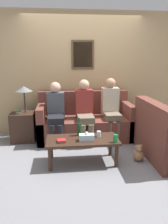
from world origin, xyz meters
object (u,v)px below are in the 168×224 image
coffee_table (82,142)px  person_right (111,107)px  wine_bottle (79,129)px  drinking_glass (99,134)px  person_left (56,110)px  teddy_bear (138,154)px  person_middle (85,109)px  couch_main (85,122)px

coffee_table → person_right: (0.69, 1.01, 0.33)m
wine_bottle → drinking_glass: (0.31, -0.10, -0.07)m
person_left → teddy_bear: (1.34, -0.99, -0.53)m
wine_bottle → drinking_glass: 0.33m
person_middle → person_right: 0.56m
person_left → coffee_table: bearing=-66.0°
couch_main → person_left: person_left is taller
couch_main → teddy_bear: bearing=-57.6°
person_left → teddy_bear: bearing=-36.4°
drinking_glass → person_middle: bearing=98.9°
person_right → teddy_bear: bearing=-77.6°
coffee_table → person_middle: person_middle is taller
wine_bottle → person_middle: bearing=76.7°
couch_main → coffee_table: (-0.17, -1.14, 0.02)m
person_middle → couch_main: bearing=82.4°
couch_main → teddy_bear: (0.75, -1.18, -0.21)m
coffee_table → person_left: (-0.42, 0.95, 0.30)m
person_left → teddy_bear: size_ratio=4.26×
drinking_glass → teddy_bear: 0.73m
person_right → couch_main: bearing=165.9°
coffee_table → person_left: size_ratio=0.96×
coffee_table → drinking_glass: (0.27, 0.07, 0.10)m
person_left → drinking_glass: bearing=-51.6°
couch_main → person_left: size_ratio=1.62×
couch_main → person_left: (-0.59, -0.19, 0.32)m
coffee_table → wine_bottle: size_ratio=3.79×
couch_main → wine_bottle: (-0.21, -0.97, 0.19)m
wine_bottle → teddy_bear: bearing=-12.3°
wine_bottle → person_middle: (0.18, 0.75, 0.15)m
wine_bottle → teddy_bear: (0.96, -0.21, -0.40)m
person_left → teddy_bear: 1.75m
drinking_glass → person_right: 1.05m
wine_bottle → person_middle: person_middle is taller
couch_main → person_right: bearing=-14.1°
coffee_table → person_right: size_ratio=0.91×
person_right → teddy_bear: person_right is taller
wine_bottle → couch_main: bearing=78.0°
wine_bottle → person_left: 0.88m
person_left → person_middle: bearing=-3.1°
coffee_table → drinking_glass: size_ratio=12.14×
couch_main → teddy_bear: 1.41m
teddy_bear → person_middle: bearing=129.0°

